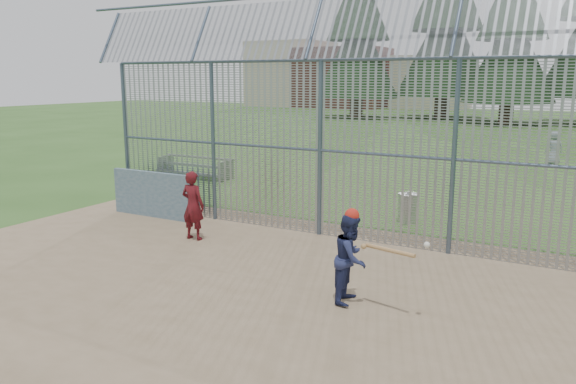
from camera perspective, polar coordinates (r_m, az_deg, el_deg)
The scene contains 11 objects.
ground at distance 10.33m, azimuth -5.46°, elevation -9.05°, with size 120.00×120.00×0.00m, color #2D511E.
dirt_infield at distance 9.95m, azimuth -7.11°, elevation -9.86°, with size 14.00×10.00×0.02m, color #756047.
dugout_wall at distance 15.13m, azimuth -13.71°, elevation -0.22°, with size 2.50×0.12×1.20m, color #38566B.
batter at distance 9.21m, azimuth 6.41°, elevation -6.70°, with size 0.71×0.56×1.47m, color navy.
onlooker at distance 12.79m, azimuth -9.63°, elevation -1.35°, with size 0.57×0.38×1.57m, color maroon.
bg_kid_standing at distance 26.15m, azimuth 25.42°, elevation 4.09°, with size 0.70×0.46×1.44m, color gray.
batting_gear at distance 8.93m, azimuth 7.60°, elevation -3.31°, with size 1.45×0.42×0.59m.
trash_can at distance 14.54m, azimuth 12.14°, elevation -1.59°, with size 0.56×0.56×0.82m.
bleacher at distance 21.01m, azimuth -9.45°, elevation 2.62°, with size 3.00×0.95×0.72m.
backstop_fence at distance 12.03m, azimuth 10.96°, elevation 5.31°, with size 20.09×0.81×5.30m.
distant_buildings at distance 70.54m, azimuth 5.12°, elevation 11.55°, with size 26.50×10.50×8.00m.
Camera 1 is at (5.52, -7.94, 3.64)m, focal length 35.00 mm.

